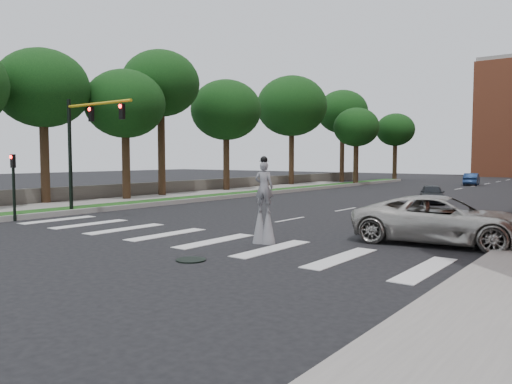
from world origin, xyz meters
name	(u,v)px	position (x,y,z in m)	size (l,w,h in m)	color
ground_plane	(171,241)	(0.00, 0.00, 0.00)	(160.00, 160.00, 0.00)	black
grass_median	(253,193)	(-11.50, 20.00, 0.12)	(2.00, 60.00, 0.25)	#164413
median_curb	(263,193)	(-10.45, 20.00, 0.14)	(0.20, 60.00, 0.28)	#989893
sidewalk_left	(132,200)	(-14.50, 10.00, 0.09)	(4.00, 60.00, 0.18)	gray
stone_wall	(219,185)	(-17.00, 22.00, 0.55)	(0.50, 56.00, 1.10)	#514D46
manhole	(191,260)	(3.00, -2.00, 0.02)	(0.90, 0.90, 0.04)	black
traffic_signal	(83,137)	(-9.78, 3.00, 4.15)	(5.30, 0.23, 6.20)	black
secondary_signal	(14,181)	(-10.30, -0.50, 1.95)	(0.25, 0.21, 3.23)	black
stilt_performer	(264,208)	(2.97, 1.73, 1.27)	(0.83, 0.62, 3.12)	#352315
suv_crossing	(443,220)	(8.10, 5.49, 0.86)	(2.84, 6.16, 1.71)	#B7B5AD
car_near	(432,194)	(2.81, 21.02, 0.63)	(1.49, 3.71, 1.26)	black
car_mid	(472,179)	(-0.68, 45.58, 0.66)	(1.41, 4.03, 1.33)	navy
tree_1	(43,89)	(-16.58, 4.76, 7.40)	(5.84, 5.84, 9.93)	#352315
tree_2	(161,84)	(-15.54, 13.73, 8.63)	(5.92, 5.92, 11.22)	#352315
tree_3	(226,110)	(-15.58, 21.44, 7.23)	(6.28, 6.28, 9.94)	#352315
tree_4	(292,106)	(-15.96, 32.70, 8.52)	(7.56, 7.56, 11.76)	#352315
tree_5	(343,112)	(-15.64, 43.80, 8.67)	(6.32, 6.32, 11.41)	#352315
tree_6	(356,128)	(-10.81, 37.73, 6.31)	(4.98, 4.98, 8.48)	#352315
tree_7	(395,130)	(-11.67, 51.11, 6.64)	(5.04, 5.04, 8.84)	#352315
tree_8	(125,104)	(-14.95, 9.87, 6.75)	(5.59, 5.59, 9.17)	#352315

